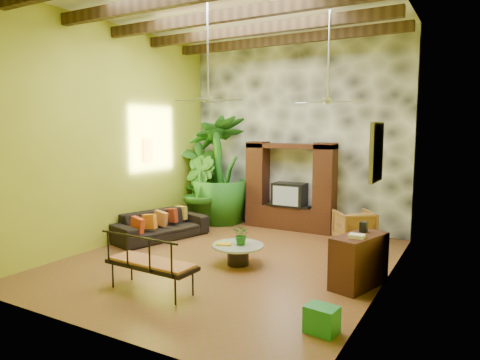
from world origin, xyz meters
The scene contains 23 objects.
ground centered at (0.00, 0.00, 0.00)m, with size 7.00×7.00×0.00m, color brown.
ceiling centered at (0.00, 0.00, 5.00)m, with size 6.00×7.00×0.02m, color silver.
back_wall centered at (0.00, 3.50, 2.50)m, with size 6.00×0.02×5.00m, color #A1A726.
left_wall centered at (-3.00, 0.00, 2.50)m, with size 0.02×7.00×5.00m, color #A1A726.
right_wall centered at (3.00, 0.00, 2.50)m, with size 0.02×7.00×5.00m, color #A1A726.
stone_accent_wall centered at (0.00, 3.44, 2.50)m, with size 5.98×0.10×4.98m, color #34353B.
ceiling_beams centered at (0.00, 0.00, 4.78)m, with size 5.95×5.36×0.22m.
entertainment_center centered at (0.00, 3.14, 0.97)m, with size 2.40×0.55×2.30m.
ceiling_fan_front centered at (-0.20, -0.40, 3.40)m, with size 1.28×1.28×1.86m.
ceiling_fan_back centered at (1.60, 1.20, 3.40)m, with size 1.28×1.28×1.86m.
wall_art_mask centered at (-2.96, 1.00, 2.10)m, with size 0.06×0.32×0.55m, color yellow.
wall_art_painting centered at (2.96, -0.60, 2.30)m, with size 0.06×0.70×0.90m, color #275C8F.
sofa centered at (-2.30, 0.65, 0.34)m, with size 2.30×0.90×0.67m, color black.
wicker_armchair centered at (1.85, 2.62, 0.38)m, with size 0.81×0.83×0.75m, color brown.
tall_plant_a centered at (-2.63, 2.86, 1.15)m, with size 1.21×0.82×2.30m, color #25651A.
tall_plant_b centered at (-2.31, 2.25, 0.96)m, with size 1.06×0.85×1.92m, color #215716.
tall_plant_c centered at (-2.00, 2.88, 1.50)m, with size 1.68×1.68×3.00m, color #20641A.
coffee_table centered at (0.31, -0.16, 0.26)m, with size 1.01×1.01×0.40m.
centerpiece_plant centered at (0.36, -0.11, 0.59)m, with size 0.35×0.30×0.39m, color #1B5716.
yellow_tray centered at (0.07, -0.29, 0.42)m, with size 0.30×0.21×0.03m, color yellow.
iron_bench centered at (-0.23, -2.13, 0.53)m, with size 1.62×0.63×0.57m.
side_console centered at (2.65, -0.16, 0.44)m, with size 0.50×1.10×0.88m, color #331610.
green_bin centered at (2.65, -2.06, 0.18)m, with size 0.41×0.31×0.36m, color #1E732C.
Camera 1 is at (4.33, -7.21, 2.66)m, focal length 32.00 mm.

